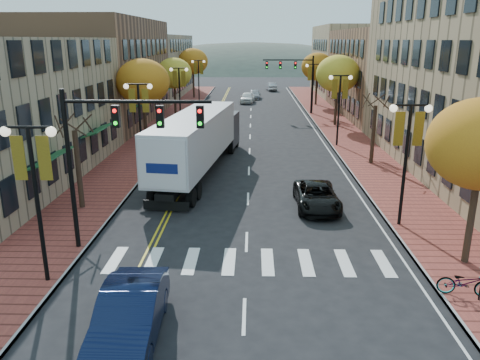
# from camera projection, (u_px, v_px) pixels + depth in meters

# --- Properties ---
(ground) EXTENTS (200.00, 200.00, 0.00)m
(ground) POSITION_uv_depth(u_px,v_px,m) (245.00, 286.00, 17.58)
(ground) COLOR black
(ground) RESTS_ON ground
(sidewalk_left) EXTENTS (4.00, 85.00, 0.15)m
(sidewalk_left) POSITION_uv_depth(u_px,v_px,m) (164.00, 127.00, 48.89)
(sidewalk_left) COLOR brown
(sidewalk_left) RESTS_ON ground
(sidewalk_right) EXTENTS (4.00, 85.00, 0.15)m
(sidewalk_right) POSITION_uv_depth(u_px,v_px,m) (337.00, 128.00, 48.42)
(sidewalk_right) COLOR brown
(sidewalk_right) RESTS_ON ground
(building_left_mid) EXTENTS (12.00, 24.00, 11.00)m
(building_left_mid) POSITION_uv_depth(u_px,v_px,m) (95.00, 72.00, 50.88)
(building_left_mid) COLOR brown
(building_left_mid) RESTS_ON ground
(building_left_far) EXTENTS (12.00, 26.00, 9.50)m
(building_left_far) POSITION_uv_depth(u_px,v_px,m) (146.00, 66.00, 75.02)
(building_left_far) COLOR #9E8966
(building_left_far) RESTS_ON ground
(building_right_mid) EXTENTS (15.00, 24.00, 10.00)m
(building_right_mid) POSITION_uv_depth(u_px,v_px,m) (406.00, 73.00, 55.84)
(building_right_mid) COLOR brown
(building_right_mid) RESTS_ON ground
(building_right_far) EXTENTS (15.00, 20.00, 11.00)m
(building_right_far) POSITION_uv_depth(u_px,v_px,m) (364.00, 61.00, 76.75)
(building_right_far) COLOR #9E8966
(building_right_far) RESTS_ON ground
(tree_left_a) EXTENTS (0.28, 0.28, 4.20)m
(tree_left_a) POSITION_uv_depth(u_px,v_px,m) (79.00, 170.00, 24.82)
(tree_left_a) COLOR #382619
(tree_left_a) RESTS_ON sidewalk_left
(tree_left_b) EXTENTS (4.48, 4.48, 7.21)m
(tree_left_b) POSITION_uv_depth(u_px,v_px,m) (143.00, 82.00, 39.20)
(tree_left_b) COLOR #382619
(tree_left_b) RESTS_ON sidewalk_left
(tree_left_c) EXTENTS (4.16, 4.16, 6.69)m
(tree_left_c) POSITION_uv_depth(u_px,v_px,m) (174.00, 73.00, 54.63)
(tree_left_c) COLOR #382619
(tree_left_c) RESTS_ON sidewalk_left
(tree_left_d) EXTENTS (4.61, 4.61, 7.42)m
(tree_left_d) POSITION_uv_depth(u_px,v_px,m) (193.00, 61.00, 71.69)
(tree_left_d) COLOR #382619
(tree_left_d) RESTS_ON sidewalk_left
(tree_right_b) EXTENTS (0.28, 0.28, 4.20)m
(tree_right_b) POSITION_uv_depth(u_px,v_px,m) (373.00, 135.00, 33.92)
(tree_right_b) COLOR #382619
(tree_right_b) RESTS_ON sidewalk_right
(tree_right_c) EXTENTS (4.48, 4.48, 7.21)m
(tree_right_c) POSITION_uv_depth(u_px,v_px,m) (338.00, 74.00, 48.30)
(tree_right_c) COLOR #382619
(tree_right_c) RESTS_ON sidewalk_right
(tree_right_d) EXTENTS (4.35, 4.35, 7.00)m
(tree_right_d) POSITION_uv_depth(u_px,v_px,m) (317.00, 67.00, 63.66)
(tree_right_d) COLOR #382619
(tree_right_d) RESTS_ON sidewalk_right
(lamp_left_a) EXTENTS (1.96, 0.36, 6.05)m
(lamp_left_a) POSITION_uv_depth(u_px,v_px,m) (34.00, 175.00, 16.53)
(lamp_left_a) COLOR black
(lamp_left_a) RESTS_ON ground
(lamp_left_b) EXTENTS (1.96, 0.36, 6.05)m
(lamp_left_b) POSITION_uv_depth(u_px,v_px,m) (139.00, 110.00, 31.84)
(lamp_left_b) COLOR black
(lamp_left_b) RESTS_ON ground
(lamp_left_c) EXTENTS (1.96, 0.36, 6.05)m
(lamp_left_c) POSITION_uv_depth(u_px,v_px,m) (179.00, 85.00, 49.06)
(lamp_left_c) COLOR black
(lamp_left_c) RESTS_ON ground
(lamp_left_d) EXTENTS (1.96, 0.36, 6.05)m
(lamp_left_d) POSITION_uv_depth(u_px,v_px,m) (199.00, 73.00, 66.29)
(lamp_left_d) COLOR black
(lamp_left_d) RESTS_ON ground
(lamp_right_a) EXTENTS (1.96, 0.36, 6.05)m
(lamp_right_a) POSITION_uv_depth(u_px,v_px,m) (407.00, 142.00, 21.88)
(lamp_right_a) COLOR black
(lamp_right_a) RESTS_ON ground
(lamp_right_b) EXTENTS (1.96, 0.36, 6.05)m
(lamp_right_b) POSITION_uv_depth(u_px,v_px,m) (340.00, 96.00, 39.11)
(lamp_right_b) COLOR black
(lamp_right_b) RESTS_ON ground
(lamp_right_c) EXTENTS (1.96, 0.36, 6.05)m
(lamp_right_c) POSITION_uv_depth(u_px,v_px,m) (313.00, 79.00, 56.33)
(lamp_right_c) COLOR black
(lamp_right_c) RESTS_ON ground
(traffic_mast_near) EXTENTS (6.10, 0.35, 7.00)m
(traffic_mast_near) POSITION_uv_depth(u_px,v_px,m) (113.00, 140.00, 19.16)
(traffic_mast_near) COLOR black
(traffic_mast_near) RESTS_ON ground
(traffic_mast_far) EXTENTS (6.10, 0.34, 7.00)m
(traffic_mast_far) POSITION_uv_depth(u_px,v_px,m) (297.00, 73.00, 56.20)
(traffic_mast_far) COLOR black
(traffic_mast_far) RESTS_ON ground
(semi_truck) EXTENTS (4.85, 17.10, 4.22)m
(semi_truck) POSITION_uv_depth(u_px,v_px,m) (200.00, 138.00, 31.81)
(semi_truck) COLOR black
(semi_truck) RESTS_ON ground
(navy_sedan) EXTENTS (1.97, 5.13, 1.67)m
(navy_sedan) POSITION_uv_depth(u_px,v_px,m) (130.00, 315.00, 14.24)
(navy_sedan) COLOR black
(navy_sedan) RESTS_ON ground
(black_suv) EXTENTS (2.27, 4.87, 1.35)m
(black_suv) POSITION_uv_depth(u_px,v_px,m) (317.00, 196.00, 25.53)
(black_suv) COLOR black
(black_suv) RESTS_ON ground
(car_far_white) EXTENTS (2.26, 4.68, 1.54)m
(car_far_white) POSITION_uv_depth(u_px,v_px,m) (247.00, 97.00, 67.73)
(car_far_white) COLOR white
(car_far_white) RESTS_ON ground
(car_far_silver) EXTENTS (2.02, 4.48, 1.27)m
(car_far_silver) POSITION_uv_depth(u_px,v_px,m) (255.00, 95.00, 72.50)
(car_far_silver) COLOR #A1A0A8
(car_far_silver) RESTS_ON ground
(car_far_oncoming) EXTENTS (1.97, 4.38, 1.40)m
(car_far_oncoming) POSITION_uv_depth(u_px,v_px,m) (271.00, 87.00, 83.77)
(car_far_oncoming) COLOR #B8B8C1
(car_far_oncoming) RESTS_ON ground
(bicycle) EXTENTS (1.99, 1.02, 1.00)m
(bicycle) POSITION_uv_depth(u_px,v_px,m) (465.00, 283.00, 16.52)
(bicycle) COLOR gray
(bicycle) RESTS_ON sidewalk_right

